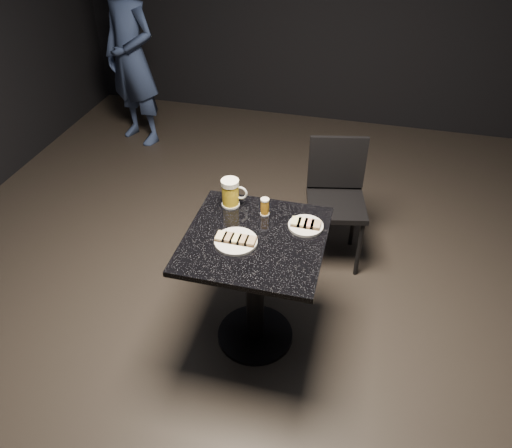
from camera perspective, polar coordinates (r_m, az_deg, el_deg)
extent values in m
plane|color=black|center=(3.02, -0.10, -12.63)|extent=(6.00, 6.00, 0.00)
cylinder|color=silver|center=(2.46, -2.32, -1.99)|extent=(0.21, 0.21, 0.01)
cylinder|color=silver|center=(2.57, 5.70, -0.21)|extent=(0.18, 0.18, 0.01)
imported|color=navy|center=(4.79, -14.06, 18.01)|extent=(0.68, 0.57, 1.59)
cylinder|color=black|center=(3.01, -0.10, -12.47)|extent=(0.44, 0.44, 0.03)
cylinder|color=black|center=(2.75, -0.10, -7.66)|extent=(0.10, 0.10, 0.69)
cube|color=black|center=(2.50, -0.11, -1.81)|extent=(0.70, 0.70, 0.03)
cylinder|color=silver|center=(2.72, -2.91, 2.29)|extent=(0.10, 0.10, 0.01)
cylinder|color=yellow|center=(2.68, -2.95, 3.42)|extent=(0.09, 0.09, 0.12)
cylinder|color=white|center=(2.64, -3.00, 4.75)|extent=(0.10, 0.10, 0.03)
torus|color=silver|center=(2.68, -1.81, 3.58)|extent=(0.08, 0.01, 0.08)
cylinder|color=silver|center=(2.65, 1.00, 1.19)|extent=(0.05, 0.05, 0.01)
cylinder|color=orange|center=(2.62, 1.01, 1.96)|extent=(0.04, 0.04, 0.08)
cylinder|color=silver|center=(2.59, 1.02, 2.78)|extent=(0.05, 0.05, 0.01)
cube|color=black|center=(3.27, 9.15, 2.11)|extent=(0.44, 0.44, 0.04)
cylinder|color=black|center=(3.27, 6.26, -2.77)|extent=(0.03, 0.03, 0.43)
cylinder|color=black|center=(3.31, 11.69, -2.86)|extent=(0.03, 0.03, 0.43)
cylinder|color=black|center=(3.52, 6.01, 0.55)|extent=(0.03, 0.03, 0.43)
cylinder|color=black|center=(3.55, 11.07, 0.43)|extent=(0.03, 0.03, 0.43)
cube|color=black|center=(3.29, 9.26, 6.95)|extent=(0.37, 0.10, 0.37)
cube|color=#4C3521|center=(2.47, -4.00, -1.50)|extent=(0.05, 0.07, 0.01)
cube|color=beige|center=(2.47, -4.01, -1.33)|extent=(0.05, 0.07, 0.01)
cube|color=#4C3521|center=(2.46, -3.16, -1.64)|extent=(0.05, 0.07, 0.01)
cube|color=#8C7251|center=(2.46, -3.17, -1.46)|extent=(0.05, 0.07, 0.01)
cube|color=#4C3521|center=(2.45, -2.32, -1.77)|extent=(0.05, 0.07, 0.01)
cube|color=#D1D184|center=(2.45, -2.33, -1.60)|extent=(0.05, 0.07, 0.01)
cube|color=#4C3521|center=(2.44, -1.48, -1.91)|extent=(0.05, 0.07, 0.01)
cube|color=#8C7251|center=(2.44, -1.48, -1.74)|extent=(0.05, 0.07, 0.01)
cube|color=#4C3521|center=(2.44, -0.62, -2.05)|extent=(0.05, 0.07, 0.01)
cube|color=#8C7251|center=(2.43, -0.62, -1.88)|extent=(0.05, 0.07, 0.01)
cube|color=#4C3521|center=(2.57, 4.60, 0.18)|extent=(0.05, 0.07, 0.01)
cube|color=#D1D184|center=(2.56, 4.62, 0.35)|extent=(0.05, 0.07, 0.01)
cube|color=#4C3521|center=(2.56, 5.35, 0.06)|extent=(0.05, 0.07, 0.01)
cube|color=beige|center=(2.56, 5.36, 0.23)|extent=(0.05, 0.07, 0.01)
cube|color=#4C3521|center=(2.56, 6.09, -0.05)|extent=(0.05, 0.07, 0.01)
cube|color=tan|center=(2.55, 6.10, 0.12)|extent=(0.05, 0.07, 0.01)
cube|color=#4C3521|center=(2.56, 6.83, -0.16)|extent=(0.05, 0.07, 0.01)
cube|color=#8C7251|center=(2.55, 6.85, 0.00)|extent=(0.05, 0.07, 0.01)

